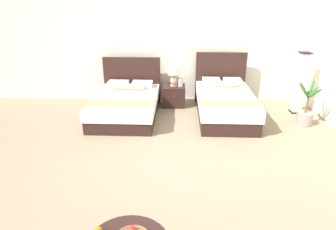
# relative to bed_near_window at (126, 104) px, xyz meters

# --- Properties ---
(ground_plane) EXTENTS (10.25, 10.15, 0.02)m
(ground_plane) POSITION_rel_bed_near_window_xyz_m (1.09, -2.05, -0.28)
(ground_plane) COLOR gray
(wall_back) EXTENTS (10.25, 0.12, 2.84)m
(wall_back) POSITION_rel_bed_near_window_xyz_m (1.09, 1.23, 1.15)
(wall_back) COLOR white
(wall_back) RESTS_ON ground
(bed_near_window) EXTENTS (1.44, 2.08, 1.13)m
(bed_near_window) POSITION_rel_bed_near_window_xyz_m (0.00, 0.00, 0.00)
(bed_near_window) COLOR #311D19
(bed_near_window) RESTS_ON ground
(bed_near_corner) EXTENTS (1.26, 2.13, 1.25)m
(bed_near_corner) POSITION_rel_bed_near_window_xyz_m (2.19, -0.00, 0.04)
(bed_near_corner) COLOR #311D19
(bed_near_corner) RESTS_ON ground
(nightstand) EXTENTS (0.54, 0.50, 0.50)m
(nightstand) POSITION_rel_bed_near_window_xyz_m (1.06, 0.64, -0.02)
(nightstand) COLOR #311D19
(nightstand) RESTS_ON ground
(table_lamp) EXTENTS (0.27, 0.27, 0.44)m
(table_lamp) POSITION_rel_bed_near_window_xyz_m (1.06, 0.66, 0.49)
(table_lamp) COLOR #D9A083
(table_lamp) RESTS_ON nightstand
(vase) EXTENTS (0.11, 0.11, 0.19)m
(vase) POSITION_rel_bed_near_window_xyz_m (1.22, 0.60, 0.32)
(vase) COLOR #B6B3C4
(vase) RESTS_ON nightstand
(floor_lamp_corner) EXTENTS (0.23, 0.23, 1.39)m
(floor_lamp_corner) POSITION_rel_bed_near_window_xyz_m (3.89, 0.24, 0.42)
(floor_lamp_corner) COLOR black
(floor_lamp_corner) RESTS_ON ground
(potted_palm) EXTENTS (0.45, 0.48, 0.96)m
(potted_palm) POSITION_rel_bed_near_window_xyz_m (3.79, -0.47, -0.01)
(potted_palm) COLOR gray
(potted_palm) RESTS_ON ground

